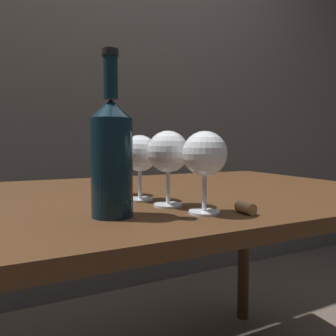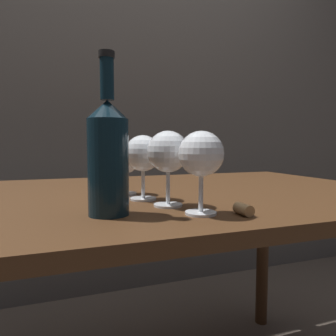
{
  "view_description": "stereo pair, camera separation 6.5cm",
  "coord_description": "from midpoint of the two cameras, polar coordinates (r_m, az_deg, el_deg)",
  "views": [
    {
      "loc": [
        -0.37,
        -0.8,
        0.87
      ],
      "look_at": [
        -0.1,
        -0.21,
        0.82
      ],
      "focal_mm": 32.39,
      "sensor_mm": 36.0,
      "label": 1
    },
    {
      "loc": [
        -0.31,
        -0.83,
        0.87
      ],
      "look_at": [
        -0.1,
        -0.21,
        0.82
      ],
      "focal_mm": 32.39,
      "sensor_mm": 36.0,
      "label": 2
    }
  ],
  "objects": [
    {
      "name": "back_wall",
      "position": [
        1.87,
        -8.55,
        17.5
      ],
      "size": [
        5.0,
        0.08,
        2.6
      ],
      "primitive_type": "cube",
      "color": "#59544F",
      "rests_on": "ground_plane"
    },
    {
      "name": "dining_table",
      "position": [
        0.91,
        3.51,
        -9.88
      ],
      "size": [
        1.31,
        0.87,
        0.74
      ],
      "color": "#472B16",
      "rests_on": "ground_plane"
    },
    {
      "name": "wine_glass_cabernet",
      "position": [
        0.58,
        9.48,
        2.32
      ],
      "size": [
        0.09,
        0.09,
        0.16
      ],
      "color": "white",
      "rests_on": "dining_table"
    },
    {
      "name": "wine_glass_white",
      "position": [
        0.65,
        2.87,
        2.99
      ],
      "size": [
        0.09,
        0.09,
        0.16
      ],
      "color": "white",
      "rests_on": "dining_table"
    },
    {
      "name": "wine_glass_pinot",
      "position": [
        0.73,
        -2.19,
        2.58
      ],
      "size": [
        0.09,
        0.09,
        0.16
      ],
      "color": "white",
      "rests_on": "dining_table"
    },
    {
      "name": "wine_glass_rose",
      "position": [
        0.81,
        -6.03,
        1.7
      ],
      "size": [
        0.09,
        0.09,
        0.14
      ],
      "color": "white",
      "rests_on": "dining_table"
    },
    {
      "name": "wine_bottle",
      "position": [
        0.57,
        -8.05,
        2.54
      ],
      "size": [
        0.08,
        0.08,
        0.3
      ],
      "color": "#0F232D",
      "rests_on": "dining_table"
    },
    {
      "name": "cork",
      "position": [
        0.6,
        17.08,
        -7.48
      ],
      "size": [
        0.02,
        0.04,
        0.02
      ],
      "primitive_type": "cylinder",
      "rotation": [
        1.57,
        0.0,
        0.0
      ],
      "color": "tan",
      "rests_on": "dining_table"
    }
  ]
}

